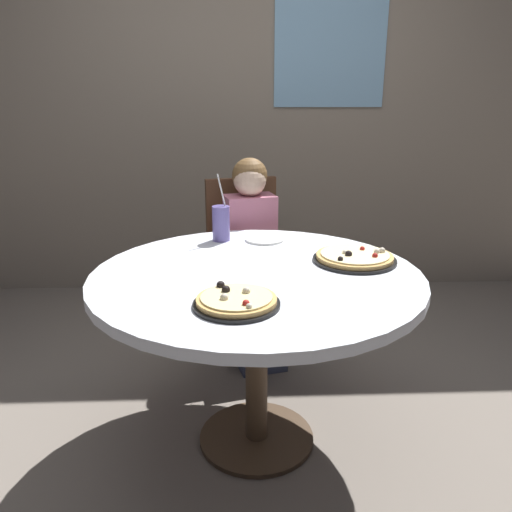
# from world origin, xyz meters

# --- Properties ---
(ground_plane) EXTENTS (8.00, 8.00, 0.00)m
(ground_plane) POSITION_xyz_m (0.00, 0.00, 0.00)
(ground_plane) COLOR slate
(wall_with_window) EXTENTS (5.20, 0.14, 2.90)m
(wall_with_window) POSITION_xyz_m (0.00, 1.87, 1.45)
(wall_with_window) COLOR gray
(wall_with_window) RESTS_ON ground_plane
(dining_table) EXTENTS (1.26, 1.26, 0.75)m
(dining_table) POSITION_xyz_m (0.00, 0.00, 0.66)
(dining_table) COLOR silver
(dining_table) RESTS_ON ground_plane
(chair_wooden) EXTENTS (0.48, 0.48, 0.95)m
(chair_wooden) POSITION_xyz_m (-0.02, 0.90, 0.53)
(chair_wooden) COLOR brown
(chair_wooden) RESTS_ON ground_plane
(diner_child) EXTENTS (0.33, 0.43, 1.08)m
(diner_child) POSITION_xyz_m (0.02, 0.73, 0.48)
(diner_child) COLOR #3F4766
(diner_child) RESTS_ON ground_plane
(pizza_veggie) EXTENTS (0.28, 0.28, 0.05)m
(pizza_veggie) POSITION_xyz_m (-0.08, -0.31, 0.77)
(pizza_veggie) COLOR black
(pizza_veggie) RESTS_ON dining_table
(pizza_cheese) EXTENTS (0.34, 0.34, 0.05)m
(pizza_cheese) POSITION_xyz_m (0.40, 0.12, 0.77)
(pizza_cheese) COLOR black
(pizza_cheese) RESTS_ON dining_table
(soda_cup) EXTENTS (0.08, 0.08, 0.31)m
(soda_cup) POSITION_xyz_m (-0.14, 0.45, 0.83)
(soda_cup) COLOR #6659A5
(soda_cup) RESTS_ON dining_table
(plate_small) EXTENTS (0.18, 0.18, 0.01)m
(plate_small) POSITION_xyz_m (0.06, 0.44, 0.76)
(plate_small) COLOR white
(plate_small) RESTS_ON dining_table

